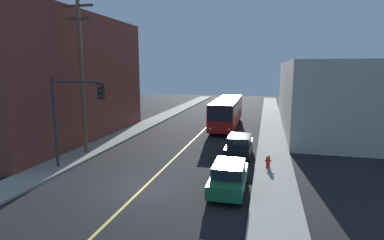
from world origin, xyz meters
The scene contains 12 objects.
ground_plane centered at (0.00, 0.00, 0.00)m, with size 120.00×120.00×0.00m, color black.
sidewalk_left centered at (-7.25, 10.00, 0.07)m, with size 2.50×90.00×0.15m, color gray.
sidewalk_right centered at (7.25, 10.00, 0.07)m, with size 2.50×90.00×0.15m, color gray.
lane_stripe_center centered at (0.00, 15.00, 0.01)m, with size 0.16×60.00×0.01m, color #D8CC4C.
building_left_brick centered at (-13.49, 9.64, 5.77)m, with size 10.00×19.90×11.53m.
building_right_warehouse centered at (14.49, 22.25, 3.69)m, with size 12.00×25.22×7.39m.
city_bus centered at (2.20, 19.45, 1.82)m, with size 2.70×12.19×3.20m.
parked_car_green centered at (4.75, 0.78, 0.84)m, with size 1.82×4.40×1.62m.
parked_car_black centered at (4.69, 7.81, 0.84)m, with size 1.86×4.42×1.62m.
utility_pole_near centered at (-7.05, 5.47, 6.50)m, with size 2.40×0.28×11.64m.
traffic_signal_left_corner centered at (-5.41, 1.92, 4.30)m, with size 3.75×0.48×6.00m.
fire_hydrant centered at (6.85, 5.11, 0.58)m, with size 0.44×0.26×0.84m.
Camera 1 is at (6.61, -15.25, 6.73)m, focal length 28.69 mm.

